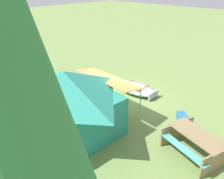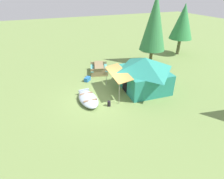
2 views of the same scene
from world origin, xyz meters
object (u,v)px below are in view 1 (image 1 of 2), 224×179
at_px(pine_tree_far_center, 10,157).
at_px(picnic_table, 196,141).
at_px(fuel_can, 106,90).
at_px(cooler_box, 182,118).
at_px(beached_rowboat, 135,88).
at_px(canvas_cabin_tent, 66,102).

bearing_deg(pine_tree_far_center, picnic_table, -85.24).
bearing_deg(fuel_can, picnic_table, 167.83).
distance_m(fuel_can, pine_tree_far_center, 9.61).
bearing_deg(fuel_can, pine_tree_far_center, 130.15).
distance_m(cooler_box, pine_tree_far_center, 8.15).
bearing_deg(picnic_table, pine_tree_far_center, 94.76).
bearing_deg(pine_tree_far_center, cooler_box, -76.64).
relative_size(beached_rowboat, picnic_table, 1.09).
height_order(canvas_cabin_tent, picnic_table, canvas_cabin_tent).
xyz_separation_m(cooler_box, pine_tree_far_center, (-1.68, 7.08, 3.67)).
relative_size(cooler_box, fuel_can, 1.66).
bearing_deg(cooler_box, pine_tree_far_center, 103.36).
bearing_deg(fuel_can, beached_rowboat, -133.26).
height_order(canvas_cabin_tent, fuel_can, canvas_cabin_tent).
distance_m(beached_rowboat, canvas_cabin_tent, 4.45).
xyz_separation_m(fuel_can, pine_tree_far_center, (-5.73, 6.79, 3.67)).
bearing_deg(canvas_cabin_tent, cooler_box, -128.50).
xyz_separation_m(picnic_table, pine_tree_far_center, (-0.47, 5.65, 3.35)).
bearing_deg(fuel_can, cooler_box, -175.85).
bearing_deg(picnic_table, fuel_can, -12.17).
distance_m(beached_rowboat, fuel_can, 1.49).
height_order(cooler_box, pine_tree_far_center, pine_tree_far_center).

